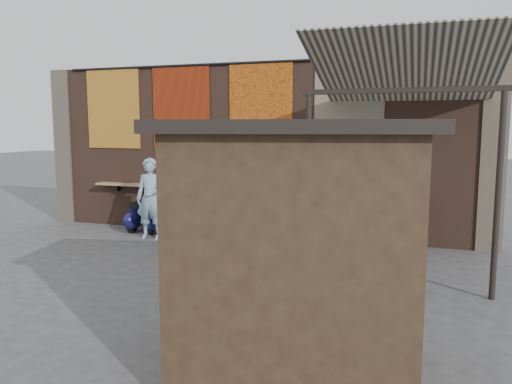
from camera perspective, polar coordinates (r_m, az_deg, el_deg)
ground at (r=9.63m, az=-5.81°, el=-7.87°), size 70.00×70.00×0.00m
brick_wall at (r=11.81m, az=-0.56°, el=4.85°), size 10.00×0.40×4.00m
pier_left at (r=14.36m, az=-20.67°, el=4.84°), size 0.50×0.50×4.00m
pier_right at (r=11.26m, az=25.41°, el=4.00°), size 0.50×0.50×4.00m
eating_counter at (r=11.54m, az=-1.15°, el=0.30°), size 8.00×0.32×0.05m
shelf_box at (r=11.76m, az=-4.59°, el=1.18°), size 0.59×0.27×0.26m
tapestry_redgold at (r=13.23m, az=-16.01°, el=9.18°), size 1.50×0.02×2.00m
tapestry_sun at (r=12.26m, az=-8.55°, el=9.54°), size 1.50×0.02×2.00m
tapestry_orange at (r=11.50m, az=0.50°, el=9.77°), size 1.50×0.02×2.00m
tapestry_multi at (r=11.06m, az=10.57°, el=9.73°), size 1.50×0.02×2.00m
hang_rail at (r=11.67m, az=-0.95°, el=14.56°), size 9.50×0.06×0.06m
scooter_stool_0 at (r=12.56m, az=-13.41°, el=-2.77°), size 0.33×0.74×0.70m
scooter_stool_1 at (r=12.25m, az=-11.04°, el=-2.79°), size 0.37×0.82×0.77m
scooter_stool_2 at (r=11.99m, az=-8.62°, el=-3.18°), size 0.32×0.72×0.68m
scooter_stool_3 at (r=11.65m, az=-5.98°, el=-3.40°), size 0.33×0.74×0.70m
scooter_stool_4 at (r=11.47m, az=-3.21°, el=-3.50°), size 0.34×0.75×0.72m
scooter_stool_5 at (r=11.21m, az=-0.12°, el=-3.45°), size 0.39×0.88×0.83m
scooter_stool_6 at (r=11.08m, az=2.82°, el=-3.79°), size 0.36×0.80×0.76m
scooter_stool_7 at (r=10.95m, az=5.96°, el=-3.87°), size 0.37×0.83×0.79m
scooter_stool_8 at (r=10.78m, az=8.89°, el=-4.19°), size 0.36×0.80×0.76m
scooter_stool_9 at (r=10.72m, az=11.83°, el=-4.37°), size 0.35×0.78×0.74m
scooter_stool_10 at (r=10.74m, az=15.38°, el=-4.38°), size 0.36×0.81×0.77m
diner_left at (r=11.55m, az=-11.93°, el=-0.73°), size 0.73×0.53×1.85m
diner_right at (r=11.72m, az=-9.17°, el=-1.09°), size 0.83×0.67×1.63m
shopper_navy at (r=8.66m, az=8.63°, el=-3.57°), size 1.12×0.68×1.79m
shopper_grey at (r=7.60m, az=12.97°, el=-5.13°), size 1.35×1.14×1.81m
shopper_tan at (r=9.72m, az=6.84°, el=-2.88°), size 0.93×0.82×1.61m
market_stall at (r=5.18m, az=4.18°, el=-7.10°), size 2.59×2.15×2.48m
stall_roof at (r=5.01m, az=4.32°, el=7.46°), size 2.92×2.46×0.12m
stall_sign at (r=5.95m, az=4.60°, el=0.28°), size 1.18×0.28×0.50m
stall_shelf at (r=6.12m, az=4.51°, el=-8.04°), size 1.88×0.49×0.06m
awning_canvas at (r=9.42m, az=16.74°, el=13.31°), size 3.20×3.28×0.97m
awning_ledger at (r=11.05m, az=17.08°, el=14.49°), size 3.30×0.08×0.12m
awning_header at (r=7.89m, az=16.27°, el=11.10°), size 3.00×0.08×0.08m
awning_post_left at (r=8.11m, az=5.94°, el=0.41°), size 0.09×0.09×3.10m
awning_post_right at (r=8.00m, az=25.93°, el=-0.40°), size 0.09×0.09×3.10m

